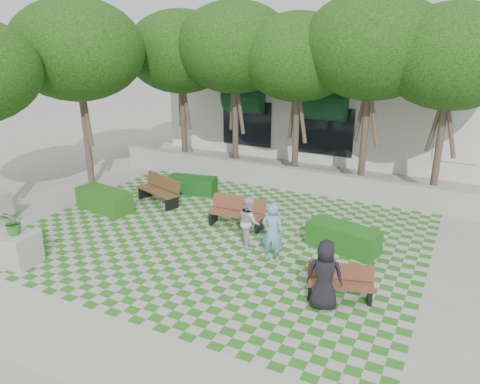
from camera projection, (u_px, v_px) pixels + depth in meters
The scene contains 17 objects.
ground at pixel (201, 250), 13.52m from camera, with size 90.00×90.00×0.00m, color gray.
lawn at pixel (218, 237), 14.36m from camera, with size 12.00×12.00×0.00m, color #2B721E.
sidewalk_south at pixel (82, 343), 9.56m from camera, with size 16.00×2.00×0.01m, color #9E9B93.
sidewalk_west at pixel (50, 200), 17.42m from camera, with size 2.00×12.00×0.01m, color #9E9B93.
retaining_wall at pixel (282, 177), 18.59m from camera, with size 15.00×0.36×0.90m, color #9E9B93.
bench_east at pixel (340, 283), 11.04m from camera, with size 1.64×0.94×0.82m.
bench_mid at pixel (237, 213), 15.03m from camera, with size 1.85×0.73×0.95m.
bench_west at pixel (159, 190), 17.02m from camera, with size 1.99×1.19×0.99m.
hedge_east at pixel (343, 238), 13.48m from camera, with size 2.07×0.83×0.72m, color #174E14.
hedge_midleft at pixel (192, 185), 18.09m from camera, with size 1.85×0.74×0.65m, color #124516.
hedge_west at pixel (104, 200), 16.41m from camera, with size 2.11×0.84×0.74m, color #1D5215.
planter_front at pixel (17, 243), 12.54m from camera, with size 0.96×0.96×1.58m.
person_blue at pixel (273, 232), 12.66m from camera, with size 0.62×0.41×1.69m, color #69A1C0.
person_dark at pixel (325, 275), 10.51m from camera, with size 0.82×0.53×1.67m, color black.
person_white at pixel (249, 222), 13.60m from camera, with size 0.73×0.57×1.51m, color silver.
tree_row at pixel (237, 53), 17.59m from camera, with size 17.70×13.40×7.41m.
building at pixel (357, 100), 24.13m from camera, with size 18.00×8.92×5.15m.
Camera 1 is at (6.49, -10.37, 6.11)m, focal length 35.00 mm.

